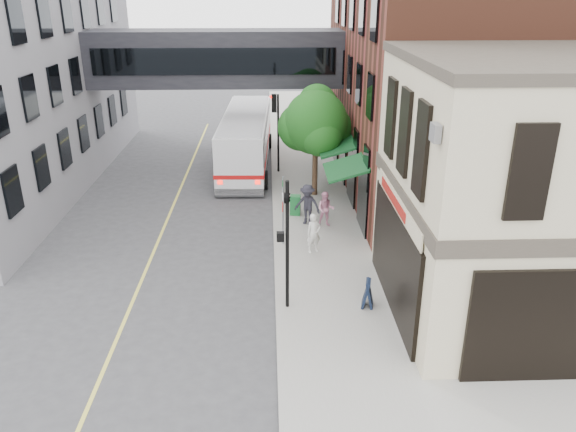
{
  "coord_description": "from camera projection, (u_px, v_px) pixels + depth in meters",
  "views": [
    {
      "loc": [
        -0.17,
        -14.47,
        10.24
      ],
      "look_at": [
        0.46,
        3.05,
        3.04
      ],
      "focal_mm": 35.0,
      "sensor_mm": 36.0,
      "label": 1
    }
  ],
  "objects": [
    {
      "name": "ground",
      "position": [
        277.0,
        345.0,
        17.27
      ],
      "size": [
        120.0,
        120.0,
        0.0
      ],
      "primitive_type": "plane",
      "color": "#38383A",
      "rests_on": "ground"
    },
    {
      "name": "sidewalk_main",
      "position": [
        309.0,
        189.0,
        30.25
      ],
      "size": [
        4.0,
        60.0,
        0.15
      ],
      "primitive_type": "cube",
      "color": "gray",
      "rests_on": "ground"
    },
    {
      "name": "corner_building",
      "position": [
        557.0,
        191.0,
        17.82
      ],
      "size": [
        10.19,
        8.12,
        8.45
      ],
      "color": "#BDB091",
      "rests_on": "ground"
    },
    {
      "name": "brick_building",
      "position": [
        465.0,
        54.0,
        28.81
      ],
      "size": [
        13.76,
        18.0,
        14.0
      ],
      "color": "#512719",
      "rests_on": "ground"
    },
    {
      "name": "skyway_bridge",
      "position": [
        217.0,
        58.0,
        31.34
      ],
      "size": [
        14.0,
        3.18,
        3.0
      ],
      "color": "black",
      "rests_on": "ground"
    },
    {
      "name": "traffic_signal_near",
      "position": [
        286.0,
        230.0,
        18.0
      ],
      "size": [
        0.44,
        0.22,
        4.6
      ],
      "color": "black",
      "rests_on": "sidewalk_main"
    },
    {
      "name": "traffic_signal_far",
      "position": [
        276.0,
        118.0,
        31.73
      ],
      "size": [
        0.53,
        0.28,
        4.5
      ],
      "color": "black",
      "rests_on": "sidewalk_main"
    },
    {
      "name": "street_sign_pole",
      "position": [
        283.0,
        204.0,
        23.02
      ],
      "size": [
        0.08,
        0.75,
        3.0
      ],
      "color": "gray",
      "rests_on": "sidewalk_main"
    },
    {
      "name": "street_tree",
      "position": [
        315.0,
        122.0,
        28.08
      ],
      "size": [
        3.8,
        3.2,
        5.6
      ],
      "color": "#382619",
      "rests_on": "sidewalk_main"
    },
    {
      "name": "lane_marking",
      "position": [
        167.0,
        221.0,
        26.35
      ],
      "size": [
        0.12,
        40.0,
        0.01
      ],
      "primitive_type": "cube",
      "color": "#D8CC4C",
      "rests_on": "ground"
    },
    {
      "name": "bus",
      "position": [
        246.0,
        137.0,
        33.83
      ],
      "size": [
        3.16,
        11.82,
        3.16
      ],
      "color": "silver",
      "rests_on": "ground"
    },
    {
      "name": "pedestrian_a",
      "position": [
        314.0,
        233.0,
        22.69
      ],
      "size": [
        0.69,
        0.57,
        1.64
      ],
      "primitive_type": "imported",
      "rotation": [
        0.0,
        0.0,
        0.33
      ],
      "color": "silver",
      "rests_on": "sidewalk_main"
    },
    {
      "name": "pedestrian_b",
      "position": [
        326.0,
        209.0,
        25.17
      ],
      "size": [
        0.87,
        0.73,
        1.61
      ],
      "primitive_type": "imported",
      "rotation": [
        0.0,
        0.0,
        -0.17
      ],
      "color": "pink",
      "rests_on": "sidewalk_main"
    },
    {
      "name": "pedestrian_c",
      "position": [
        307.0,
        205.0,
        25.33
      ],
      "size": [
        1.4,
        1.16,
        1.88
      ],
      "primitive_type": "imported",
      "rotation": [
        0.0,
        0.0,
        -0.45
      ],
      "color": "#222129",
      "rests_on": "sidewalk_main"
    },
    {
      "name": "newspaper_box",
      "position": [
        295.0,
        205.0,
        26.56
      ],
      "size": [
        0.53,
        0.49,
        0.95
      ],
      "primitive_type": "cube",
      "rotation": [
        0.0,
        0.0,
        -0.15
      ],
      "color": "#155E28",
      "rests_on": "sidewalk_main"
    },
    {
      "name": "sandwich_board",
      "position": [
        368.0,
        293.0,
        18.91
      ],
      "size": [
        0.46,
        0.6,
        0.97
      ],
      "primitive_type": "cube",
      "rotation": [
        0.0,
        0.0,
        -0.22
      ],
      "color": "black",
      "rests_on": "sidewalk_main"
    }
  ]
}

